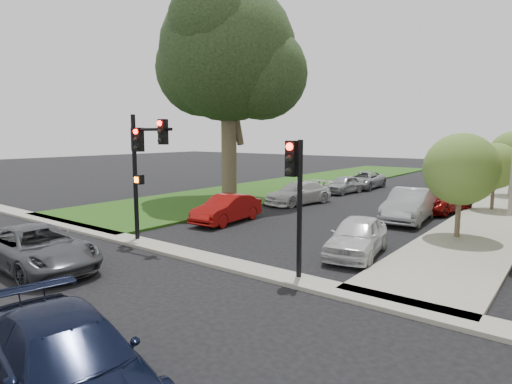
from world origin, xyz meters
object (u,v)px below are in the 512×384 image
Objects in this scene: car_parked_7 at (343,184)px; car_parked_8 at (363,180)px; small_tree_a at (461,169)px; car_parked_5 at (227,209)px; car_cross_near at (37,248)px; car_parked_1 at (410,205)px; car_parked_0 at (357,236)px; eucalyptus at (227,54)px; car_parked_4 at (484,177)px; traffic_signal_main at (141,155)px; car_parked_2 at (438,200)px; car_cross_far at (69,363)px; car_parked_6 at (299,193)px; traffic_signal_secondary at (296,183)px; small_tree_b at (495,166)px.

car_parked_8 is (-0.02, 3.56, 0.02)m from car_parked_7.
car_parked_5 is (-9.64, -3.10, -2.18)m from small_tree_a.
car_parked_1 is at bearing -23.71° from car_cross_near.
eucalyptus is at bearing 139.28° from car_parked_0.
car_parked_1 is 8.94m from car_parked_5.
car_parked_4 reaches higher than car_parked_0.
car_parked_0 is at bearing -79.55° from car_parked_4.
traffic_signal_main is (-9.61, -8.04, 0.58)m from small_tree_a.
car_parked_0 is at bearing -79.66° from car_parked_2.
car_parked_4 is 1.37× the size of car_parked_7.
car_parked_7 is (-0.20, 12.98, -0.03)m from car_parked_5.
car_parked_8 is (-7.19, -7.88, -0.08)m from car_parked_4.
traffic_signal_main reaches higher than car_cross_far.
eucalyptus is at bearing -151.82° from car_parked_2.
small_tree_a is 10.80m from car_parked_6.
car_cross_near is 1.21× the size of car_parked_5.
car_parked_7 is at bearing 1.71° from car_cross_near.
small_tree_a is at bearing 3.44° from car_cross_far.
car_parked_7 is (-7.23, 17.96, -2.20)m from traffic_signal_secondary.
car_parked_7 is at bearing -112.57° from car_parked_4.
eucalyptus reaches higher than car_parked_1.
car_parked_8 is at bearing 101.82° from car_parked_6.
car_parked_5 is (-7.39, 1.49, -0.01)m from car_parked_0.
car_parked_6 is 1.23× the size of car_parked_7.
small_tree_a is 15.50m from car_cross_far.
eucalyptus is at bearing 114.07° from traffic_signal_main.
car_parked_4 is (-2.67, 13.24, -1.76)m from small_tree_b.
car_cross_near is 9.10m from car_parked_5.
car_parked_1 is 18.72m from car_parked_4.
car_parked_0 is at bearing -35.83° from car_parked_6.
car_cross_near reaches higher than car_parked_0.
traffic_signal_main is at bearing -83.23° from car_parked_7.
car_cross_near is 1.30× the size of car_parked_7.
car_cross_far is 1.18× the size of car_parked_0.
car_parked_1 is (-0.51, 7.18, 0.11)m from car_parked_0.
traffic_signal_secondary is at bearing 14.74° from car_cross_far.
car_cross_near is at bearing -149.31° from traffic_signal_secondary.
traffic_signal_secondary is at bearing -0.33° from traffic_signal_main.
eucalyptus is at bearing 177.43° from car_parked_1.
eucalyptus is 3.35× the size of car_parked_0.
car_parked_6 is at bearing 121.28° from car_parked_0.
car_parked_7 is (0.03, 6.08, -0.03)m from car_parked_6.
car_parked_2 is 10.46m from car_parked_8.
car_cross_near is (0.04, -4.16, -2.75)m from traffic_signal_main.
eucalyptus is 11.02m from car_parked_5.
small_tree_a is at bearing -9.13° from car_parked_6.
car_parked_7 is at bearing 90.76° from traffic_signal_main.
car_parked_6 is at bearing -84.28° from car_parked_7.
small_tree_a reaches higher than car_parked_4.
car_parked_4 is at bearing 90.10° from traffic_signal_secondary.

